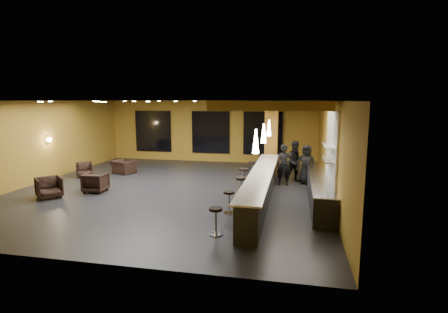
% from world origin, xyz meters
% --- Properties ---
extents(floor, '(12.00, 13.00, 0.10)m').
position_xyz_m(floor, '(0.00, 0.00, -0.05)').
color(floor, black).
rests_on(floor, ground).
extents(ceiling, '(12.00, 13.00, 0.10)m').
position_xyz_m(ceiling, '(0.00, 0.00, 3.55)').
color(ceiling, black).
extents(wall_back, '(12.00, 0.10, 3.50)m').
position_xyz_m(wall_back, '(0.00, 6.55, 1.75)').
color(wall_back, olive).
rests_on(wall_back, floor).
extents(wall_front, '(12.00, 0.10, 3.50)m').
position_xyz_m(wall_front, '(0.00, -6.55, 1.75)').
color(wall_front, olive).
rests_on(wall_front, floor).
extents(wall_left, '(0.10, 13.00, 3.50)m').
position_xyz_m(wall_left, '(-6.05, 0.00, 1.75)').
color(wall_left, olive).
rests_on(wall_left, floor).
extents(wall_right, '(0.10, 13.00, 3.50)m').
position_xyz_m(wall_right, '(6.05, 0.00, 1.75)').
color(wall_right, olive).
rests_on(wall_right, floor).
extents(wood_soffit, '(3.60, 8.00, 0.28)m').
position_xyz_m(wood_soffit, '(4.00, 1.00, 3.36)').
color(wood_soffit, '#A37B2F').
rests_on(wood_soffit, ceiling).
extents(window_left, '(2.20, 0.06, 2.40)m').
position_xyz_m(window_left, '(-3.50, 6.44, 1.70)').
color(window_left, black).
rests_on(window_left, wall_back).
extents(window_center, '(2.20, 0.06, 2.40)m').
position_xyz_m(window_center, '(0.00, 6.44, 1.70)').
color(window_center, black).
rests_on(window_center, wall_back).
extents(window_right, '(2.20, 0.06, 2.40)m').
position_xyz_m(window_right, '(3.00, 6.44, 1.70)').
color(window_right, black).
rests_on(window_right, wall_back).
extents(tile_backsplash, '(0.06, 3.20, 2.40)m').
position_xyz_m(tile_backsplash, '(5.96, -1.00, 2.00)').
color(tile_backsplash, white).
rests_on(tile_backsplash, wall_right).
extents(bar_counter, '(0.60, 8.00, 1.00)m').
position_xyz_m(bar_counter, '(3.65, -1.00, 0.50)').
color(bar_counter, black).
rests_on(bar_counter, floor).
extents(bar_top, '(0.78, 8.10, 0.05)m').
position_xyz_m(bar_top, '(3.65, -1.00, 1.02)').
color(bar_top, silver).
rests_on(bar_top, bar_counter).
extents(prep_counter, '(0.70, 6.00, 0.86)m').
position_xyz_m(prep_counter, '(5.65, -0.50, 0.43)').
color(prep_counter, black).
rests_on(prep_counter, floor).
extents(prep_top, '(0.72, 6.00, 0.03)m').
position_xyz_m(prep_top, '(5.65, -0.50, 0.89)').
color(prep_top, silver).
rests_on(prep_top, prep_counter).
extents(wall_shelf_lower, '(0.30, 1.50, 0.03)m').
position_xyz_m(wall_shelf_lower, '(5.82, -1.20, 1.60)').
color(wall_shelf_lower, silver).
rests_on(wall_shelf_lower, wall_right).
extents(wall_shelf_upper, '(0.30, 1.50, 0.03)m').
position_xyz_m(wall_shelf_upper, '(5.82, -1.20, 2.05)').
color(wall_shelf_upper, silver).
rests_on(wall_shelf_upper, wall_right).
extents(column, '(0.60, 0.60, 3.50)m').
position_xyz_m(column, '(3.65, 3.60, 1.75)').
color(column, '#926320').
rests_on(column, floor).
extents(wall_sconce, '(0.22, 0.22, 0.22)m').
position_xyz_m(wall_sconce, '(-5.88, 0.50, 1.80)').
color(wall_sconce, '#FFE5B2').
rests_on(wall_sconce, wall_left).
extents(pendant_0, '(0.20, 0.20, 0.70)m').
position_xyz_m(pendant_0, '(3.65, -3.00, 2.35)').
color(pendant_0, white).
rests_on(pendant_0, wood_soffit).
extents(pendant_1, '(0.20, 0.20, 0.70)m').
position_xyz_m(pendant_1, '(3.65, -0.50, 2.35)').
color(pendant_1, white).
rests_on(pendant_1, wood_soffit).
extents(pendant_2, '(0.20, 0.20, 0.70)m').
position_xyz_m(pendant_2, '(3.65, 2.00, 2.35)').
color(pendant_2, white).
rests_on(pendant_2, wood_soffit).
extents(staff_a, '(0.67, 0.48, 1.71)m').
position_xyz_m(staff_a, '(4.34, 1.53, 0.85)').
color(staff_a, black).
rests_on(staff_a, floor).
extents(staff_b, '(1.03, 0.90, 1.79)m').
position_xyz_m(staff_b, '(4.81, 2.19, 0.89)').
color(staff_b, black).
rests_on(staff_b, floor).
extents(staff_c, '(0.89, 0.66, 1.67)m').
position_xyz_m(staff_c, '(5.25, 1.93, 0.84)').
color(staff_c, black).
rests_on(staff_c, floor).
extents(armchair_a, '(1.17, 1.16, 0.76)m').
position_xyz_m(armchair_a, '(-3.97, -2.13, 0.38)').
color(armchair_a, black).
rests_on(armchair_a, floor).
extents(armchair_b, '(0.84, 0.86, 0.75)m').
position_xyz_m(armchair_b, '(-2.77, -1.03, 0.37)').
color(armchair_b, black).
rests_on(armchair_b, floor).
extents(armchair_c, '(1.00, 1.01, 0.67)m').
position_xyz_m(armchair_c, '(-4.81, 1.34, 0.33)').
color(armchair_c, black).
rests_on(armchair_c, floor).
extents(armchair_d, '(1.22, 1.14, 0.64)m').
position_xyz_m(armchair_d, '(-3.36, 2.35, 0.32)').
color(armchair_d, black).
rests_on(armchair_d, floor).
extents(bar_stool_0, '(0.37, 0.37, 0.74)m').
position_xyz_m(bar_stool_0, '(2.78, -4.37, 0.47)').
color(bar_stool_0, silver).
rests_on(bar_stool_0, floor).
extents(bar_stool_1, '(0.36, 0.36, 0.71)m').
position_xyz_m(bar_stool_1, '(2.79, -2.57, 0.46)').
color(bar_stool_1, silver).
rests_on(bar_stool_1, floor).
extents(bar_stool_2, '(0.41, 0.41, 0.82)m').
position_xyz_m(bar_stool_2, '(2.92, -0.97, 0.52)').
color(bar_stool_2, silver).
rests_on(bar_stool_2, floor).
extents(bar_stool_3, '(0.41, 0.41, 0.81)m').
position_xyz_m(bar_stool_3, '(2.76, 0.68, 0.52)').
color(bar_stool_3, silver).
rests_on(bar_stool_3, floor).
extents(bar_stool_4, '(0.41, 0.41, 0.80)m').
position_xyz_m(bar_stool_4, '(2.94, 2.29, 0.51)').
color(bar_stool_4, silver).
rests_on(bar_stool_4, floor).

